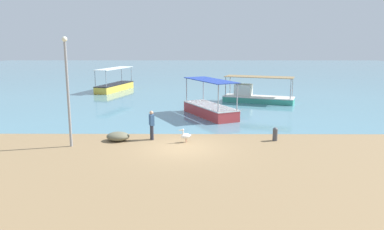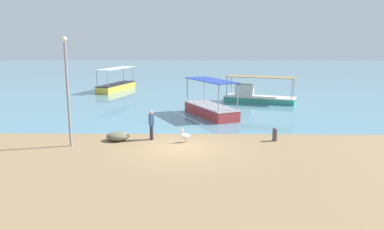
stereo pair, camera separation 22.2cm
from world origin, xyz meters
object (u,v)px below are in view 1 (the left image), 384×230
(fishing_boat_near_right, at_px, (255,96))
(lamp_post, at_px, (68,86))
(fishing_boat_center, at_px, (210,109))
(fishing_boat_far_left, at_px, (115,86))
(mooring_bollard, at_px, (275,134))
(net_pile, at_px, (118,136))
(pelican, at_px, (186,136))
(fisherman_standing, at_px, (152,124))

(fishing_boat_near_right, bearing_deg, lamp_post, -129.46)
(fishing_boat_near_right, distance_m, lamp_post, 19.58)
(fishing_boat_center, bearing_deg, fishing_boat_far_left, 124.85)
(fishing_boat_near_right, height_order, fishing_boat_center, fishing_boat_center)
(fishing_boat_near_right, bearing_deg, fishing_boat_center, -124.15)
(mooring_bollard, bearing_deg, fishing_boat_near_right, 85.54)
(fishing_boat_center, height_order, lamp_post, lamp_post)
(mooring_bollard, xyz_separation_m, net_pile, (-8.96, -0.05, -0.16))
(net_pile, bearing_deg, pelican, -5.14)
(fishing_boat_center, height_order, fisherman_standing, fishing_boat_center)
(fishing_boat_far_left, distance_m, fisherman_standing, 22.72)
(fishing_boat_center, height_order, net_pile, fishing_boat_center)
(fishing_boat_far_left, xyz_separation_m, fishing_boat_center, (10.31, -14.80, 0.02))
(pelican, distance_m, mooring_bollard, 5.11)
(fisherman_standing, xyz_separation_m, net_pile, (-1.91, -0.25, -0.66))
(fishing_boat_far_left, bearing_deg, fishing_boat_center, -55.15)
(mooring_bollard, bearing_deg, fisherman_standing, 178.37)
(fishing_boat_near_right, height_order, net_pile, fishing_boat_near_right)
(lamp_post, height_order, mooring_bollard, lamp_post)
(lamp_post, relative_size, net_pile, 4.47)
(fishing_boat_far_left, distance_m, fishing_boat_near_right, 16.91)
(fishing_boat_near_right, distance_m, pelican, 15.43)
(fishing_boat_center, relative_size, net_pile, 4.52)
(mooring_bollard, bearing_deg, net_pile, -179.66)
(fishing_boat_near_right, xyz_separation_m, lamp_post, (-12.33, -14.97, 2.67))
(fishing_boat_far_left, height_order, net_pile, fishing_boat_far_left)
(fishing_boat_near_right, xyz_separation_m, fishing_boat_center, (-4.49, -6.62, -0.02))
(fishing_boat_near_right, bearing_deg, pelican, -113.57)
(fishing_boat_far_left, relative_size, fishing_boat_center, 1.19)
(fishing_boat_center, bearing_deg, fisherman_standing, -117.70)
(pelican, xyz_separation_m, net_pile, (-3.86, 0.35, -0.12))
(fisherman_standing, bearing_deg, pelican, -17.10)
(fishing_boat_far_left, bearing_deg, net_pile, -77.75)
(fishing_boat_center, distance_m, net_pile, 9.06)
(fishing_boat_near_right, height_order, lamp_post, lamp_post)
(fisherman_standing, height_order, net_pile, fisherman_standing)
(fishing_boat_near_right, relative_size, lamp_post, 1.15)
(lamp_post, xyz_separation_m, fisherman_standing, (4.20, 1.44, -2.36))
(fisherman_standing, bearing_deg, fishing_boat_center, 62.30)
(fishing_boat_near_right, xyz_separation_m, fisherman_standing, (-8.12, -13.54, 0.31))
(fishing_boat_near_right, relative_size, pelican, 8.38)
(pelican, relative_size, net_pile, 0.62)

